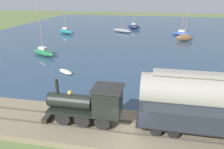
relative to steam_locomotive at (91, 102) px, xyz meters
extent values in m
plane|color=#607542|center=(-0.57, -2.96, -2.27)|extent=(200.00, 200.00, 0.00)
cube|color=#2D4760|center=(42.91, -2.96, -2.27)|extent=(80.00, 80.00, 0.01)
cube|color=#84755B|center=(0.00, -2.96, -2.05)|extent=(5.23, 56.00, 0.44)
cube|color=#4C4742|center=(-0.77, -2.96, -1.77)|extent=(0.07, 54.88, 0.12)
cube|color=#4C4742|center=(0.77, -2.96, -1.77)|extent=(0.07, 54.88, 0.12)
cylinder|color=black|center=(-0.77, -0.99, -1.14)|extent=(0.12, 1.16, 1.16)
cylinder|color=black|center=(0.77, -0.99, -1.14)|extent=(0.12, 1.16, 1.16)
cylinder|color=black|center=(-0.77, 0.51, -1.14)|extent=(0.12, 1.16, 1.16)
cylinder|color=black|center=(0.77, 0.51, -1.14)|extent=(0.12, 1.16, 1.16)
cylinder|color=black|center=(-0.77, 2.01, -1.14)|extent=(0.12, 1.16, 1.16)
cylinder|color=black|center=(0.77, 2.01, -1.14)|extent=(0.12, 1.16, 1.16)
cube|color=black|center=(0.00, 0.51, -0.67)|extent=(2.03, 5.46, 0.12)
cylinder|color=black|center=(0.00, 1.60, -0.06)|extent=(1.10, 3.28, 1.10)
cylinder|color=black|center=(0.00, 3.28, -0.06)|extent=(1.05, 0.08, 1.05)
cylinder|color=black|center=(0.00, 2.58, 1.05)|extent=(0.24, 0.24, 1.12)
sphere|color=tan|center=(0.00, 1.60, 0.63)|extent=(0.36, 0.36, 0.36)
cube|color=black|center=(0.00, -1.26, 0.29)|extent=(1.93, 1.91, 1.80)
cube|color=#282828|center=(0.00, -1.26, 1.24)|extent=(2.13, 2.15, 0.10)
cube|color=#2D2823|center=(0.00, 3.49, -1.53)|extent=(1.83, 0.44, 0.32)
cylinder|color=black|center=(-0.77, -5.95, -1.33)|extent=(0.12, 0.76, 0.76)
cylinder|color=black|center=(0.77, -5.95, -1.33)|extent=(0.12, 0.76, 0.76)
cylinder|color=black|center=(-0.77, -4.78, -1.33)|extent=(0.12, 0.76, 0.76)
cylinder|color=black|center=(0.77, -4.78, -1.33)|extent=(0.12, 0.76, 0.76)
cube|color=black|center=(0.00, -8.04, -1.03)|extent=(1.99, 9.30, 0.16)
cube|color=#232833|center=(0.00, -8.04, 0.24)|extent=(2.21, 8.93, 2.38)
cube|color=#2D333D|center=(0.00, -8.04, 0.66)|extent=(2.24, 8.37, 0.67)
cylinder|color=gray|center=(0.00, -8.04, 1.43)|extent=(2.32, 8.93, 2.32)
cube|color=gray|center=(0.00, -8.04, 2.71)|extent=(0.77, 7.44, 0.24)
ellipsoid|color=#335199|center=(40.62, -10.48, -1.84)|extent=(2.97, 4.94, 0.85)
cylinder|color=#9E8460|center=(40.62, -10.48, 1.74)|extent=(0.10, 0.10, 6.31)
cube|color=silver|center=(40.62, -10.48, -1.19)|extent=(1.36, 1.63, 0.45)
ellipsoid|color=gray|center=(42.14, 4.13, -1.81)|extent=(4.11, 5.79, 0.91)
cylinder|color=#9E8460|center=(42.14, 4.13, 1.99)|extent=(0.10, 0.10, 6.69)
ellipsoid|color=brown|center=(33.95, -10.41, -1.54)|extent=(2.16, 3.83, 1.45)
cylinder|color=#9E8460|center=(33.95, -10.41, 1.87)|extent=(0.10, 0.10, 5.37)
ellipsoid|color=#236B42|center=(18.06, 13.42, -1.76)|extent=(3.41, 5.18, 1.01)
cylinder|color=#9E8460|center=(18.06, 13.42, 2.86)|extent=(0.10, 0.10, 8.23)
cube|color=silver|center=(18.06, 13.42, -1.03)|extent=(1.38, 1.72, 0.45)
ellipsoid|color=#192347|center=(47.63, 1.62, -1.66)|extent=(2.20, 3.72, 1.21)
cylinder|color=#9E8460|center=(47.63, 1.62, 2.19)|extent=(0.10, 0.10, 6.49)
cube|color=silver|center=(47.63, 1.62, -0.83)|extent=(1.10, 1.21, 0.45)
ellipsoid|color=#1E707A|center=(37.11, 17.38, -1.70)|extent=(2.95, 4.68, 1.14)
cylinder|color=#9E8460|center=(37.11, 17.38, 1.28)|extent=(0.10, 0.10, 4.83)
cube|color=silver|center=(37.11, 17.38, -0.90)|extent=(1.23, 1.55, 0.45)
ellipsoid|color=silver|center=(4.75, -0.33, -2.01)|extent=(1.79, 2.14, 0.50)
ellipsoid|color=#B7B2A3|center=(5.91, -5.02, -2.06)|extent=(2.04, 2.01, 0.42)
ellipsoid|color=silver|center=(11.15, 6.75, -2.10)|extent=(2.29, 2.67, 0.34)
camera|label=1|loc=(-13.68, -4.27, 7.64)|focal=35.00mm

